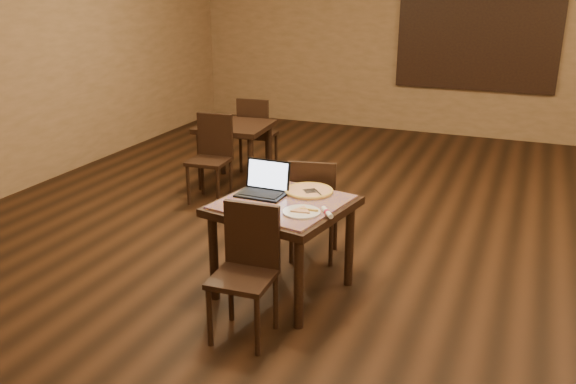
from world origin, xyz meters
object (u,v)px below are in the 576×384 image
at_px(chair_main_near, 247,264).
at_px(chair_main_far, 313,204).
at_px(other_table_b_chair_far, 256,130).
at_px(tiled_table, 283,214).
at_px(laptop, 265,185).
at_px(other_table_b, 235,135).
at_px(pizza_pan, 309,193).
at_px(other_table_b_chair_near, 212,153).

xyz_separation_m(chair_main_near, chair_main_far, (0.02, 1.24, 0.00)).
xyz_separation_m(chair_main_near, other_table_b_chair_far, (-1.54, 3.40, 0.01)).
xyz_separation_m(tiled_table, other_table_b_chair_far, (-1.54, 2.78, -0.13)).
bearing_deg(chair_main_near, tiled_table, 86.49).
xyz_separation_m(laptop, other_table_b, (-1.35, 2.12, -0.22)).
bearing_deg(tiled_table, chair_main_near, -79.94).
bearing_deg(chair_main_far, other_table_b, -57.78).
relative_size(tiled_table, laptop, 2.91).
relative_size(chair_main_near, pizza_pan, 2.45).
bearing_deg(other_table_b_chair_near, other_table_b, 84.97).
relative_size(chair_main_near, chair_main_far, 1.00).
bearing_deg(other_table_b, chair_main_near, -65.90).
height_order(tiled_table, laptop, laptop).
distance_m(tiled_table, laptop, 0.28).
bearing_deg(other_table_b_chair_near, laptop, -53.55).
xyz_separation_m(tiled_table, other_table_b_chair_near, (-1.56, 1.68, -0.13)).
relative_size(chair_main_far, pizza_pan, 2.45).
xyz_separation_m(chair_main_far, pizza_pan, (0.10, -0.38, 0.24)).
height_order(chair_main_near, chair_main_far, chair_main_far).
bearing_deg(other_table_b_chair_far, other_table_b_chair_near, 84.97).
distance_m(laptop, other_table_b, 2.52).
height_order(chair_main_far, other_table_b_chair_near, other_table_b_chair_near).
xyz_separation_m(chair_main_near, laptop, (-0.20, 0.73, 0.31)).
bearing_deg(laptop, chair_main_far, 67.74).
distance_m(tiled_table, other_table_b, 2.72).
xyz_separation_m(tiled_table, laptop, (-0.20, 0.11, 0.17)).
bearing_deg(laptop, tiled_table, -27.74).
relative_size(chair_main_near, other_table_b, 1.10).
relative_size(other_table_b, other_table_b_chair_near, 0.89).
bearing_deg(other_table_b_chair_near, chair_main_near, -60.33).
xyz_separation_m(chair_main_near, pizza_pan, (0.12, 0.86, 0.25)).
xyz_separation_m(laptop, other_table_b_chair_far, (-1.34, 2.67, -0.29)).
height_order(tiled_table, pizza_pan, pizza_pan).
bearing_deg(pizza_pan, other_table_b_chair_near, 139.37).
distance_m(laptop, other_table_b_chair_far, 3.01).
relative_size(pizza_pan, other_table_b_chair_near, 0.40).
distance_m(chair_main_near, pizza_pan, 0.90).
relative_size(laptop, other_table_b_chair_far, 0.39).
distance_m(pizza_pan, other_table_b_chair_near, 2.22).
relative_size(chair_main_far, other_table_b_chair_near, 0.98).
relative_size(laptop, pizza_pan, 0.98).
distance_m(pizza_pan, other_table_b, 2.60).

